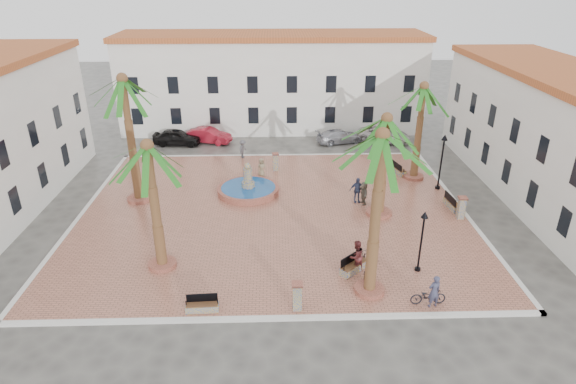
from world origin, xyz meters
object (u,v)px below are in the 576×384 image
Objects in this scene: bollard_e at (461,207)px; palm_ne at (423,97)px; bollard_n at (275,161)px; pedestrian_east at (364,193)px; cyclist_a at (434,291)px; pedestrian_fountain_b at (357,190)px; car_white at (384,135)px; fountain at (248,189)px; bench_e at (452,204)px; bollard_se at (297,296)px; car_black at (177,137)px; car_silver at (339,136)px; lamppost_e at (443,153)px; bench_se at (354,266)px; pedestrian_north at (243,149)px; car_red at (209,135)px; bench_ne at (398,170)px; palm_nw at (124,93)px; litter_bin at (367,277)px; palm_sw at (149,161)px; bicycle_a at (428,296)px; pedestrian_fountain_a at (262,168)px; cyclist_b at (356,256)px; bench_s at (202,306)px; lamppost_s at (423,231)px; bicycle_b at (365,255)px; palm_e at (386,132)px; palm_s at (381,154)px.

palm_ne is at bearing 100.59° from bollard_e.
pedestrian_east is (6.12, -6.40, 0.08)m from bollard_n.
cyclist_a is (7.57, -17.81, 0.12)m from bollard_n.
pedestrian_fountain_b reaches higher than car_white.
fountain is 14.52m from bench_e.
bench_e is (14.22, -2.93, -0.05)m from fountain.
bollard_se is 0.30× the size of car_white.
car_black is at bearing 113.30° from car_white.
bollard_e reaches higher than car_silver.
pedestrian_fountain_b is 0.42× the size of car_silver.
lamppost_e is at bearing 1.19° from fountain.
pedestrian_east reaches higher than bench_se.
pedestrian_east reaches higher than bollard_se.
car_red is (-3.53, 4.54, -0.24)m from pedestrian_north.
palm_ne is 8.69m from pedestrian_fountain_b.
car_white is at bearing 69.12° from bollard_se.
palm_ne is at bearing -115.76° from cyclist_a.
bollard_se is at bearing -13.85° from cyclist_a.
cyclist_a is (-2.34, -16.88, 0.62)m from bench_ne.
palm_nw is 19.34m from litter_bin.
palm_sw is 4.62× the size of pedestrian_north.
palm_sw is 15.44m from bicycle_a.
pedestrian_fountain_a is at bearing 136.99° from pedestrian_fountain_b.
palm_ne is 1.54× the size of car_white.
palm_sw is 22.12m from car_red.
cyclist_a reaches higher than car_white.
cyclist_b is (14.07, -9.32, -6.81)m from palm_nw.
bollard_se is at bearing -147.34° from car_red.
fountain reaches higher than bench_e.
bench_s is at bearing 118.45° from bench_e.
lamppost_s is 2.37× the size of bicycle_b.
palm_e reaches higher than cyclist_a.
bollard_e is 2.31× the size of litter_bin.
car_silver is (-6.01, 14.33, 0.22)m from bench_e.
palm_nw reaches higher than bench_e.
palm_e is 15.45m from bench_s.
bench_s is at bearing -96.89° from fountain.
palm_nw is at bearing -178.06° from car_black.
lamppost_s is at bearing -126.49° from pedestrian_north.
litter_bin is at bearing 160.30° from car_silver.
bench_ne is 11.04m from pedestrian_fountain_a.
fountain is 0.50× the size of palm_nw.
bicycle_a is (-0.33, -2.91, -2.00)m from lamppost_s.
palm_s is 4.95× the size of cyclist_a.
fountain reaches higher than cyclist_b.
palm_ne is at bearing 66.90° from palm_s.
palm_sw is 14.65m from pedestrian_fountain_a.
bench_se is 0.39× the size of car_black.
cyclist_a is 4.57m from cyclist_b.
pedestrian_north is 0.37× the size of car_red.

